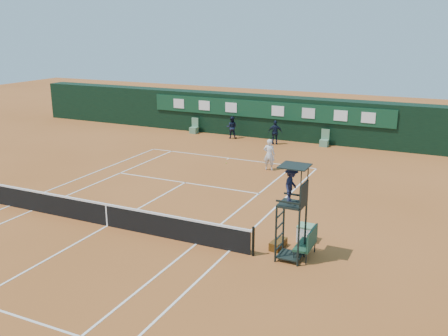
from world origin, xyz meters
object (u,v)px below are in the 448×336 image
Objects in this scene: tennis_net at (107,214)px; player_bench at (308,242)px; umpire_chair at (292,193)px; cooler at (305,233)px; player at (269,155)px.

player_bench is at bearing 4.74° from tennis_net.
umpire_chair is 5.30× the size of cooler.
cooler is at bearing 14.69° from tennis_net.
tennis_net is 8.22m from player_bench.
cooler is (-0.47, 1.34, -0.27)m from player_bench.
player is (-5.08, 9.83, 0.30)m from player_bench.
cooler is at bearing 109.33° from player_bench.
umpire_chair is 1.91× the size of player.
tennis_net and player_bench have the same top height.
umpire_chair is at bearing -144.10° from player_bench.
tennis_net is 10.75× the size of player_bench.
umpire_chair is 11.29m from player.
umpire_chair is at bearing 108.05° from player.
player_bench is (8.19, 0.68, 0.09)m from tennis_net.
cooler is (0.06, 1.73, -2.13)m from umpire_chair.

